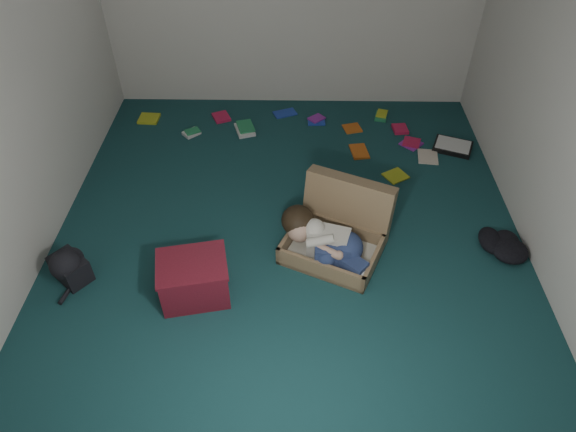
{
  "coord_description": "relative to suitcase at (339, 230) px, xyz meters",
  "views": [
    {
      "loc": [
        0.05,
        -3.15,
        3.14
      ],
      "look_at": [
        0.0,
        -0.15,
        0.35
      ],
      "focal_mm": 32.0,
      "sensor_mm": 36.0,
      "label": 1
    }
  ],
  "objects": [
    {
      "name": "backpack",
      "position": [
        -2.12,
        -0.4,
        -0.05
      ],
      "size": [
        0.48,
        0.47,
        0.22
      ],
      "primitive_type": null,
      "rotation": [
        0.0,
        0.0,
        -0.69
      ],
      "color": "black",
      "rests_on": "floor"
    },
    {
      "name": "wall_left",
      "position": [
        -2.42,
        0.12,
        1.13
      ],
      "size": [
        0.0,
        4.5,
        4.5
      ],
      "primitive_type": "plane",
      "rotation": [
        1.57,
        0.0,
        1.57
      ],
      "color": "silver",
      "rests_on": "ground"
    },
    {
      "name": "maroon_bin",
      "position": [
        -1.12,
        -0.55,
        0.01
      ],
      "size": [
        0.58,
        0.5,
        0.35
      ],
      "rotation": [
        0.0,
        0.0,
        0.2
      ],
      "color": "maroon",
      "rests_on": "floor"
    },
    {
      "name": "floor",
      "position": [
        -0.42,
        0.12,
        -0.17
      ],
      "size": [
        4.5,
        4.5,
        0.0
      ],
      "primitive_type": "plane",
      "color": "#163E40",
      "rests_on": "ground"
    },
    {
      "name": "paper_tray",
      "position": [
        1.28,
        1.42,
        -0.14
      ],
      "size": [
        0.46,
        0.4,
        0.05
      ],
      "rotation": [
        0.0,
        0.0,
        -0.37
      ],
      "color": "black",
      "rests_on": "floor"
    },
    {
      "name": "suitcase",
      "position": [
        0.0,
        0.0,
        0.0
      ],
      "size": [
        0.98,
        0.97,
        0.55
      ],
      "rotation": [
        0.0,
        0.0,
        -0.42
      ],
      "color": "#8B6F4C",
      "rests_on": "floor"
    },
    {
      "name": "wall_front",
      "position": [
        -0.42,
        -2.13,
        1.13
      ],
      "size": [
        4.5,
        0.0,
        4.5
      ],
      "primitive_type": "plane",
      "rotation": [
        -1.57,
        0.0,
        0.0
      ],
      "color": "silver",
      "rests_on": "ground"
    },
    {
      "name": "person",
      "position": [
        -0.12,
        -0.15,
        0.04
      ],
      "size": [
        0.72,
        0.62,
        0.34
      ],
      "rotation": [
        0.0,
        0.0,
        -0.42
      ],
      "color": "beige",
      "rests_on": "suitcase"
    },
    {
      "name": "book_scatter",
      "position": [
        -0.14,
        1.67,
        -0.15
      ],
      "size": [
        3.22,
        1.39,
        0.02
      ],
      "color": "#B7C522",
      "rests_on": "floor"
    },
    {
      "name": "clothing_pile",
      "position": [
        1.28,
        -0.08,
        -0.1
      ],
      "size": [
        0.55,
        0.51,
        0.14
      ],
      "primitive_type": null,
      "rotation": [
        0.0,
        0.0,
        0.43
      ],
      "color": "black",
      "rests_on": "floor"
    }
  ]
}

